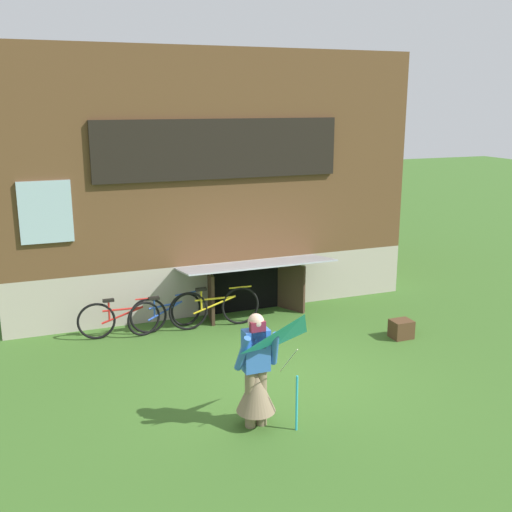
% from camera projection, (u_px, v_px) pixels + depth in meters
% --- Properties ---
extents(ground_plane, '(60.00, 60.00, 0.00)m').
position_uv_depth(ground_plane, '(280.00, 372.00, 9.75)').
color(ground_plane, '#386023').
extents(log_house, '(8.26, 6.10, 5.15)m').
position_uv_depth(log_house, '(187.00, 173.00, 14.08)').
color(log_house, '#ADA393').
rests_on(log_house, ground_plane).
extents(person, '(0.61, 0.52, 1.56)m').
position_uv_depth(person, '(256.00, 380.00, 8.00)').
color(person, '#7F6B51').
rests_on(person, ground_plane).
extents(kite, '(1.00, 0.93, 1.58)m').
position_uv_depth(kite, '(304.00, 345.00, 7.56)').
color(kite, '#2DB2CC').
rests_on(kite, ground_plane).
extents(bicycle_yellow, '(1.76, 0.13, 0.80)m').
position_uv_depth(bicycle_yellow, '(214.00, 308.00, 11.61)').
color(bicycle_yellow, black).
rests_on(bicycle_yellow, ground_plane).
extents(bicycle_blue, '(1.49, 0.43, 0.70)m').
position_uv_depth(bicycle_blue, '(165.00, 313.00, 11.45)').
color(bicycle_blue, black).
rests_on(bicycle_blue, ground_plane).
extents(bicycle_red, '(1.61, 0.14, 0.73)m').
position_uv_depth(bicycle_red, '(122.00, 318.00, 11.16)').
color(bicycle_red, black).
rests_on(bicycle_red, ground_plane).
extents(wooden_crate, '(0.37, 0.32, 0.33)m').
position_uv_depth(wooden_crate, '(401.00, 329.00, 11.14)').
color(wooden_crate, '#4C331E').
rests_on(wooden_crate, ground_plane).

